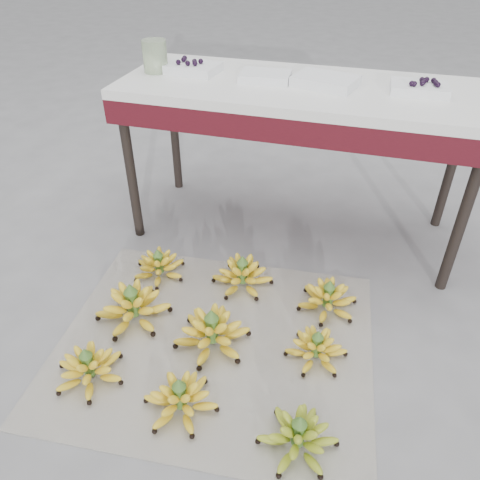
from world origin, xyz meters
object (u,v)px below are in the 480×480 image
(bunch_back_left, at_px, (159,266))
(tray_far_right, at_px, (420,88))
(newspaper_mat, at_px, (215,343))
(bunch_front_right, at_px, (298,436))
(bunch_mid_center, at_px, (212,332))
(glass_jar, at_px, (155,56))
(bunch_back_center, at_px, (242,275))
(bunch_front_center, at_px, (180,399))
(bunch_mid_right, at_px, (316,348))
(vendor_table, at_px, (299,104))
(bunch_front_left, at_px, (89,368))
(tray_far_left, at_px, (192,67))
(tray_left, at_px, (265,76))
(bunch_mid_left, at_px, (133,306))
(bunch_back_right, at_px, (328,299))
(tray_right, at_px, (326,81))

(bunch_back_left, xyz_separation_m, tray_far_right, (1.03, 0.59, 0.76))
(newspaper_mat, bearing_deg, tray_far_right, 55.43)
(bunch_front_right, relative_size, bunch_mid_center, 0.89)
(newspaper_mat, relative_size, bunch_front_right, 4.12)
(glass_jar, bearing_deg, bunch_back_center, -41.42)
(bunch_front_center, relative_size, bunch_back_center, 0.95)
(bunch_mid_right, relative_size, vendor_table, 0.15)
(newspaper_mat, xyz_separation_m, bunch_front_left, (-0.39, -0.29, 0.06))
(bunch_back_center, distance_m, glass_jar, 1.12)
(bunch_mid_right, distance_m, tray_far_right, 1.19)
(bunch_front_center, distance_m, bunch_back_left, 0.76)
(bunch_mid_right, distance_m, tray_far_left, 1.43)
(bunch_front_center, bearing_deg, glass_jar, 111.59)
(tray_far_left, height_order, tray_left, tray_far_left)
(bunch_mid_left, height_order, bunch_back_right, bunch_mid_left)
(bunch_front_center, height_order, bunch_mid_center, bunch_mid_center)
(tray_far_left, bearing_deg, bunch_front_right, -57.68)
(bunch_front_right, distance_m, tray_left, 1.53)
(bunch_front_center, bearing_deg, bunch_back_center, 84.88)
(bunch_mid_left, height_order, tray_far_left, tray_far_left)
(bunch_mid_center, bearing_deg, tray_left, 84.56)
(newspaper_mat, relative_size, bunch_mid_left, 3.29)
(bunch_front_right, bearing_deg, bunch_mid_right, 79.58)
(tray_left, bearing_deg, bunch_mid_left, -111.13)
(vendor_table, distance_m, tray_far_right, 0.52)
(bunch_back_right, height_order, tray_left, tray_left)
(newspaper_mat, height_order, vendor_table, vendor_table)
(bunch_front_center, relative_size, bunch_mid_center, 0.80)
(bunch_front_center, bearing_deg, tray_right, 75.11)
(bunch_front_right, relative_size, tray_right, 0.98)
(bunch_mid_left, height_order, bunch_mid_right, bunch_mid_left)
(bunch_front_right, height_order, vendor_table, vendor_table)
(vendor_table, bearing_deg, bunch_mid_center, -98.38)
(bunch_front_center, bearing_deg, bunch_mid_right, 37.68)
(glass_jar, bearing_deg, tray_left, 1.95)
(newspaper_mat, height_order, bunch_back_left, bunch_back_left)
(bunch_mid_right, xyz_separation_m, vendor_table, (-0.28, 0.86, 0.65))
(glass_jar, bearing_deg, bunch_front_right, -51.63)
(bunch_mid_center, bearing_deg, bunch_back_right, 31.48)
(bunch_front_right, distance_m, tray_far_left, 1.70)
(bunch_front_right, distance_m, glass_jar, 1.77)
(bunch_front_left, relative_size, tray_far_right, 1.37)
(newspaper_mat, distance_m, bunch_front_center, 0.33)
(tray_far_left, relative_size, tray_far_right, 1.11)
(bunch_back_right, relative_size, vendor_table, 0.20)
(bunch_mid_left, height_order, bunch_back_left, bunch_mid_left)
(bunch_back_left, relative_size, tray_far_right, 1.29)
(glass_jar, bearing_deg, tray_right, 1.13)
(bunch_back_left, distance_m, bunch_back_right, 0.80)
(bunch_mid_center, distance_m, tray_far_left, 1.27)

